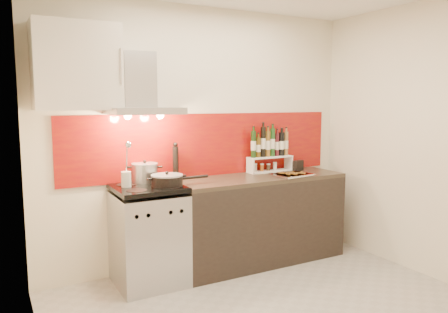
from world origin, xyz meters
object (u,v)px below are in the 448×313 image
pepper_mill (176,162)px  baking_tray (291,174)px  counter (259,219)px  range_stove (149,237)px  stock_pot (145,173)px  saute_pan (168,180)px

pepper_mill → baking_tray: bearing=-16.4°
counter → baking_tray: size_ratio=4.19×
range_stove → stock_pot: 0.59m
stock_pot → baking_tray: stock_pot is taller
saute_pan → pepper_mill: size_ratio=1.49×
saute_pan → baking_tray: saute_pan is taller
counter → stock_pot: stock_pot is taller
pepper_mill → counter: bearing=-12.5°
counter → stock_pot: size_ratio=7.35×
range_stove → stock_pot: (0.04, 0.20, 0.56)m
pepper_mill → baking_tray: pepper_mill is taller
saute_pan → baking_tray: size_ratio=1.30×
stock_pot → baking_tray: bearing=-13.1°
stock_pot → pepper_mill: (0.31, -0.00, 0.08)m
range_stove → pepper_mill: size_ratio=2.44×
range_stove → pepper_mill: bearing=29.0°
range_stove → counter: range_stove is taller
range_stove → baking_tray: size_ratio=2.12×
range_stove → stock_pot: stock_pot is taller
counter → stock_pot: bearing=170.6°
range_stove → counter: (1.20, 0.00, 0.01)m
pepper_mill → baking_tray: (1.14, -0.34, -0.16)m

